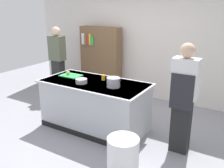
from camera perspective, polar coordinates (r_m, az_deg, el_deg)
ground_plane at (r=4.83m, az=-3.83°, el=-9.81°), size 10.00×10.00×0.00m
back_wall at (r=6.15m, az=7.36°, el=10.80°), size 6.40×0.12×3.00m
counter_island at (r=4.63m, az=-3.95°, el=-4.69°), size 1.98×0.98×0.90m
cutting_board at (r=4.91m, az=-9.39°, el=1.91°), size 0.40×0.28×0.02m
onion at (r=4.93m, az=-10.02°, el=2.53°), size 0.08×0.08×0.08m
stock_pot at (r=4.18m, az=0.31°, el=0.39°), size 0.29×0.22×0.17m
mixing_bowl at (r=4.42m, az=-7.04°, el=0.68°), size 0.21×0.21×0.08m
juice_cup at (r=4.57m, az=-2.00°, el=1.50°), size 0.07×0.07×0.10m
trash_bin at (r=3.46m, az=2.51°, el=-16.44°), size 0.43×0.43×0.57m
person_chef at (r=3.87m, az=16.03°, el=-2.83°), size 0.38×0.25×1.72m
person_guest at (r=6.41m, az=-12.35°, el=5.48°), size 0.38×0.24×1.72m
bookshelf at (r=6.52m, az=-2.61°, el=5.53°), size 1.10×0.31×1.70m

